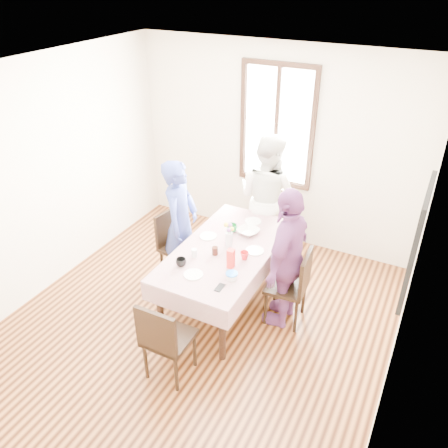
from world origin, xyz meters
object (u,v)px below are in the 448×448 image
at_px(dining_table, 226,276).
at_px(person_right, 287,258).
at_px(chair_near, 169,337).
at_px(chair_left, 180,248).
at_px(person_left, 180,224).
at_px(chair_right, 286,286).
at_px(person_far, 267,198).
at_px(chair_far, 266,224).

xyz_separation_m(dining_table, person_right, (0.69, 0.05, 0.44)).
distance_m(chair_near, person_right, 1.46).
bearing_deg(chair_left, person_left, 99.99).
height_order(chair_right, person_far, person_far).
relative_size(dining_table, person_far, 1.00).
xyz_separation_m(person_left, person_far, (0.69, 1.00, 0.05)).
relative_size(chair_left, chair_near, 1.00).
bearing_deg(chair_left, person_far, 154.51).
xyz_separation_m(chair_left, person_left, (0.02, 0.00, 0.35)).
distance_m(chair_right, chair_far, 1.33).
bearing_deg(chair_far, person_far, 87.60).
xyz_separation_m(chair_near, person_right, (0.69, 1.24, 0.36)).
xyz_separation_m(chair_far, chair_near, (0.00, -2.36, 0.00)).
height_order(chair_left, person_far, person_far).
relative_size(chair_right, chair_far, 1.00).
xyz_separation_m(chair_right, chair_far, (-0.71, 1.13, 0.00)).
height_order(dining_table, chair_left, chair_left).
bearing_deg(dining_table, chair_far, 90.00).
relative_size(chair_near, person_left, 0.56).
bearing_deg(chair_right, dining_table, 90.21).
bearing_deg(chair_far, chair_right, 119.87).
distance_m(chair_right, person_right, 0.36).
bearing_deg(chair_near, chair_far, 89.29).
xyz_separation_m(chair_left, person_far, (0.71, 1.00, 0.40)).
height_order(dining_table, chair_far, chair_far).
xyz_separation_m(chair_far, person_far, (0.00, -0.02, 0.40)).
xyz_separation_m(dining_table, chair_far, (0.00, 1.18, 0.08)).
distance_m(chair_right, person_far, 1.38).
relative_size(chair_left, chair_right, 1.00).
xyz_separation_m(person_left, person_right, (1.39, -0.11, 0.01)).
bearing_deg(chair_far, person_left, 53.42).
height_order(person_far, person_right, person_far).
bearing_deg(person_right, chair_left, -93.09).
xyz_separation_m(chair_near, person_left, (-0.69, 1.34, 0.35)).
bearing_deg(dining_table, person_left, 166.91).
bearing_deg(chair_right, person_far, 28.67).
distance_m(chair_left, chair_near, 1.52).
distance_m(chair_near, person_left, 1.55).
height_order(dining_table, chair_right, chair_right).
xyz_separation_m(chair_far, person_right, (0.69, -1.13, 0.36)).
distance_m(chair_left, chair_far, 1.24).
height_order(chair_far, person_right, person_right).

